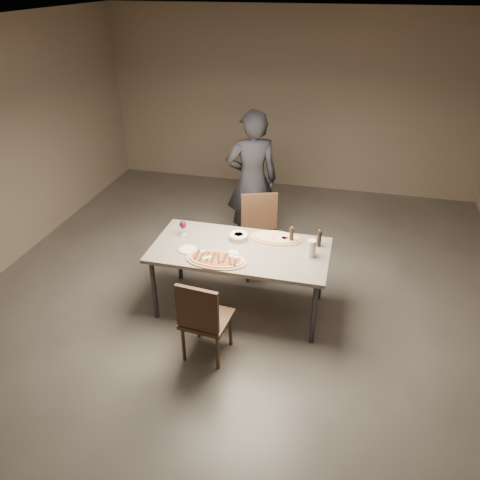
% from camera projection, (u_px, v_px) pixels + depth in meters
% --- Properties ---
extents(room, '(7.00, 7.00, 7.00)m').
position_uv_depth(room, '(240.00, 190.00, 4.43)').
color(room, '#5B544E').
rests_on(room, ground).
extents(dining_table, '(1.80, 0.90, 0.75)m').
position_uv_depth(dining_table, '(240.00, 253.00, 4.78)').
color(dining_table, gray).
rests_on(dining_table, ground).
extents(zucchini_pizza, '(0.62, 0.34, 0.05)m').
position_uv_depth(zucchini_pizza, '(216.00, 259.00, 4.55)').
color(zucchini_pizza, tan).
rests_on(zucchini_pizza, dining_table).
extents(ham_pizza, '(0.54, 0.30, 0.04)m').
position_uv_depth(ham_pizza, '(275.00, 238.00, 4.92)').
color(ham_pizza, tan).
rests_on(ham_pizza, dining_table).
extents(bread_basket, '(0.20, 0.20, 0.07)m').
position_uv_depth(bread_basket, '(239.00, 236.00, 4.89)').
color(bread_basket, beige).
rests_on(bread_basket, dining_table).
extents(oil_dish, '(0.12, 0.12, 0.01)m').
position_uv_depth(oil_dish, '(233.00, 253.00, 4.66)').
color(oil_dish, white).
rests_on(oil_dish, dining_table).
extents(pepper_mill_left, '(0.05, 0.05, 0.19)m').
position_uv_depth(pepper_mill_left, '(292.00, 235.00, 4.81)').
color(pepper_mill_left, black).
rests_on(pepper_mill_left, dining_table).
extents(pepper_mill_right, '(0.05, 0.05, 0.19)m').
position_uv_depth(pepper_mill_right, '(319.00, 238.00, 4.75)').
color(pepper_mill_right, black).
rests_on(pepper_mill_right, dining_table).
extents(carafe, '(0.09, 0.09, 0.18)m').
position_uv_depth(carafe, '(311.00, 248.00, 4.58)').
color(carafe, silver).
rests_on(carafe, dining_table).
extents(wine_glass, '(0.07, 0.07, 0.16)m').
position_uv_depth(wine_glass, '(183.00, 225.00, 4.95)').
color(wine_glass, silver).
rests_on(wine_glass, dining_table).
extents(side_plate, '(0.18, 0.18, 0.01)m').
position_uv_depth(side_plate, '(188.00, 250.00, 4.73)').
color(side_plate, white).
rests_on(side_plate, dining_table).
extents(chair_near, '(0.45, 0.45, 0.88)m').
position_uv_depth(chair_near, '(203.00, 317.00, 4.21)').
color(chair_near, '#3F281A').
rests_on(chair_near, ground).
extents(chair_far, '(0.58, 0.58, 0.95)m').
position_uv_depth(chair_far, '(260.00, 230.00, 5.54)').
color(chair_far, '#3F281A').
rests_on(chair_far, ground).
extents(diner, '(0.77, 0.64, 1.81)m').
position_uv_depth(diner, '(252.00, 181.00, 5.89)').
color(diner, black).
rests_on(diner, ground).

